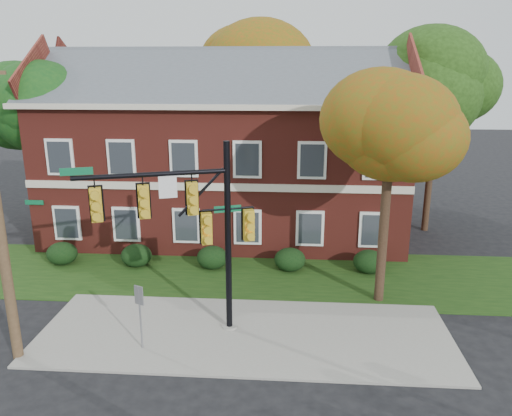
# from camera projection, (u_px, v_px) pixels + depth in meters

# --- Properties ---
(ground) EXTENTS (120.00, 120.00, 0.00)m
(ground) POSITION_uv_depth(u_px,v_px,m) (242.00, 351.00, 16.09)
(ground) COLOR black
(ground) RESTS_ON ground
(sidewalk) EXTENTS (14.00, 5.00, 0.08)m
(sidewalk) POSITION_uv_depth(u_px,v_px,m) (245.00, 334.00, 17.04)
(sidewalk) COLOR gray
(sidewalk) RESTS_ON ground
(grass_strip) EXTENTS (30.00, 6.00, 0.04)m
(grass_strip) POSITION_uv_depth(u_px,v_px,m) (255.00, 275.00, 21.84)
(grass_strip) COLOR #193811
(grass_strip) RESTS_ON ground
(apartment_building) EXTENTS (18.80, 8.80, 9.74)m
(apartment_building) POSITION_uv_depth(u_px,v_px,m) (226.00, 142.00, 26.31)
(apartment_building) COLOR maroon
(apartment_building) RESTS_ON ground
(hedge_far_left) EXTENTS (1.40, 1.26, 1.05)m
(hedge_far_left) POSITION_uv_depth(u_px,v_px,m) (62.00, 253.00, 22.99)
(hedge_far_left) COLOR black
(hedge_far_left) RESTS_ON ground
(hedge_left) EXTENTS (1.40, 1.26, 1.05)m
(hedge_left) POSITION_uv_depth(u_px,v_px,m) (136.00, 255.00, 22.75)
(hedge_left) COLOR black
(hedge_left) RESTS_ON ground
(hedge_center) EXTENTS (1.40, 1.26, 1.05)m
(hedge_center) POSITION_uv_depth(u_px,v_px,m) (212.00, 257.00, 22.51)
(hedge_center) COLOR black
(hedge_center) RESTS_ON ground
(hedge_right) EXTENTS (1.40, 1.26, 1.05)m
(hedge_right) POSITION_uv_depth(u_px,v_px,m) (290.00, 260.00, 22.27)
(hedge_right) COLOR black
(hedge_right) RESTS_ON ground
(hedge_far_right) EXTENTS (1.40, 1.26, 1.05)m
(hedge_far_right) POSITION_uv_depth(u_px,v_px,m) (369.00, 262.00, 22.03)
(hedge_far_right) COLOR black
(hedge_far_right) RESTS_ON ground
(tree_near_right) EXTENTS (4.50, 4.25, 8.58)m
(tree_near_right) POSITION_uv_depth(u_px,v_px,m) (398.00, 130.00, 17.60)
(tree_near_right) COLOR black
(tree_near_right) RESTS_ON ground
(tree_left_rear) EXTENTS (5.40, 5.10, 8.88)m
(tree_left_rear) POSITION_uv_depth(u_px,v_px,m) (33.00, 110.00, 25.45)
(tree_left_rear) COLOR black
(tree_left_rear) RESTS_ON ground
(tree_right_rear) EXTENTS (6.30, 5.95, 10.62)m
(tree_right_rear) POSITION_uv_depth(u_px,v_px,m) (446.00, 81.00, 25.49)
(tree_right_rear) COLOR black
(tree_right_rear) RESTS_ON ground
(tree_far_rear) EXTENTS (6.84, 6.46, 11.52)m
(tree_far_rear) POSITION_uv_depth(u_px,v_px,m) (261.00, 66.00, 32.68)
(tree_far_rear) COLOR black
(tree_far_rear) RESTS_ON ground
(traffic_signal) EXTENTS (5.65, 2.04, 6.60)m
(traffic_signal) POSITION_uv_depth(u_px,v_px,m) (192.00, 220.00, 16.00)
(traffic_signal) COLOR gray
(traffic_signal) RESTS_ON ground
(sign_post) EXTENTS (0.31, 0.17, 2.25)m
(sign_post) POSITION_uv_depth(u_px,v_px,m) (140.00, 307.00, 15.75)
(sign_post) COLOR slate
(sign_post) RESTS_ON ground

